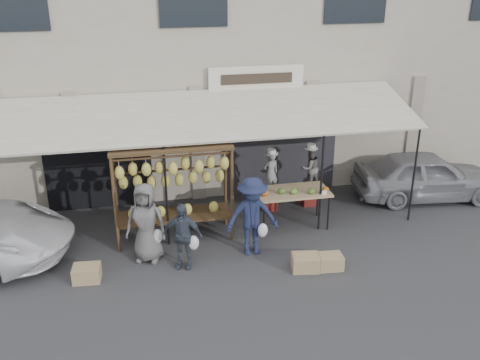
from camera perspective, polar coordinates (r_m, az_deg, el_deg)
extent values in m
plane|color=#2D2D30|center=(11.21, -1.90, -9.13)|extent=(90.00, 90.00, 0.00)
cube|color=#9E9481|center=(16.16, -6.22, 13.92)|extent=(24.00, 6.00, 7.00)
cube|color=#232328|center=(14.19, 4.36, 3.41)|extent=(3.00, 0.10, 2.50)
cube|color=black|center=(13.70, -14.91, 1.99)|extent=(2.60, 0.10, 2.50)
cube|color=silver|center=(13.46, 1.75, 10.81)|extent=(2.40, 0.10, 0.60)
cube|color=beige|center=(12.26, -3.95, 6.96)|extent=(10.00, 2.34, 0.63)
cylinder|color=black|center=(11.58, -7.85, -1.80)|extent=(0.05, 0.05, 2.30)
cylinder|color=black|center=(12.27, 8.65, -0.41)|extent=(0.05, 0.05, 2.30)
cylinder|color=black|center=(13.22, 18.05, 0.40)|extent=(0.05, 0.05, 2.30)
cylinder|color=#3F2A17|center=(11.50, -13.19, -2.66)|extent=(0.07, 0.07, 2.20)
cylinder|color=#3F2A17|center=(11.67, -0.86, -1.66)|extent=(0.07, 0.07, 2.20)
cylinder|color=#3F2A17|center=(12.23, -13.16, -1.10)|extent=(0.07, 0.07, 2.20)
cylinder|color=#3F2A17|center=(12.39, -1.57, -0.17)|extent=(0.07, 0.07, 2.20)
cube|color=#3F2A17|center=(11.48, -7.42, 3.65)|extent=(2.60, 0.90, 0.07)
cylinder|color=#3F2A17|center=(11.19, -7.23, 2.50)|extent=(2.50, 0.05, 0.05)
cylinder|color=#3F2A17|center=(11.85, -7.54, 3.63)|extent=(2.50, 0.05, 0.05)
cylinder|color=#3F2A17|center=(11.67, -7.28, 1.09)|extent=(2.50, 0.05, 0.05)
cube|color=#3F2A17|center=(12.11, -7.03, -3.76)|extent=(2.50, 0.80, 0.05)
ellipsoid|color=#EEE959|center=(11.27, -12.74, 0.75)|extent=(0.20, 0.18, 0.30)
ellipsoid|color=#EEE959|center=(11.40, -11.36, 1.15)|extent=(0.20, 0.18, 0.30)
ellipsoid|color=#EEE959|center=(11.26, -9.96, 1.11)|extent=(0.20, 0.18, 0.30)
ellipsoid|color=#EEE959|center=(11.42, -8.61, 1.34)|extent=(0.20, 0.18, 0.30)
ellipsoid|color=#EEE959|center=(11.29, -7.17, 1.21)|extent=(0.20, 0.18, 0.30)
ellipsoid|color=#EEE959|center=(11.43, -5.87, 1.78)|extent=(0.20, 0.18, 0.30)
ellipsoid|color=#EEE959|center=(11.34, -4.40, 1.45)|extent=(0.20, 0.18, 0.30)
ellipsoid|color=#EEE959|center=(11.50, -3.15, 1.90)|extent=(0.20, 0.18, 0.30)
ellipsoid|color=#EEE959|center=(11.40, -1.67, 1.81)|extent=(0.20, 0.18, 0.30)
ellipsoid|color=#EEE959|center=(11.73, -12.34, -0.27)|extent=(0.20, 0.18, 0.30)
ellipsoid|color=#EEE959|center=(11.72, -10.88, -0.15)|extent=(0.20, 0.18, 0.30)
ellipsoid|color=#EEE959|center=(11.74, -9.41, -0.23)|extent=(0.20, 0.18, 0.30)
ellipsoid|color=#EEE959|center=(11.76, -7.95, -0.12)|extent=(0.20, 0.18, 0.30)
ellipsoid|color=#EEE959|center=(11.77, -6.50, 0.03)|extent=(0.20, 0.18, 0.30)
ellipsoid|color=#EEE959|center=(11.79, -5.06, 0.29)|extent=(0.20, 0.18, 0.30)
ellipsoid|color=#EEE959|center=(11.83, -3.61, 0.30)|extent=(0.20, 0.18, 0.30)
ellipsoid|color=#EEE959|center=(11.87, -2.18, 0.46)|extent=(0.20, 0.18, 0.30)
cube|color=tan|center=(12.47, 5.62, -1.26)|extent=(1.70, 0.90, 0.05)
cylinder|color=black|center=(12.14, 2.57, -4.20)|extent=(0.04, 0.04, 0.85)
cylinder|color=black|center=(12.58, 9.40, -3.50)|extent=(0.04, 0.04, 0.85)
cylinder|color=black|center=(12.78, 1.76, -2.74)|extent=(0.04, 0.04, 0.85)
cylinder|color=black|center=(13.20, 8.28, -2.13)|extent=(0.04, 0.04, 0.85)
ellipsoid|color=#B25919|center=(12.12, 2.64, -1.40)|extent=(0.18, 0.14, 0.14)
ellipsoid|color=#477226|center=(12.24, 4.46, -1.18)|extent=(0.18, 0.14, 0.14)
ellipsoid|color=#598C33|center=(12.26, 5.74, -1.21)|extent=(0.18, 0.14, 0.14)
ellipsoid|color=#477226|center=(12.31, 7.62, -1.19)|extent=(0.18, 0.14, 0.14)
ellipsoid|color=#B25919|center=(12.44, 9.08, -1.01)|extent=(0.18, 0.14, 0.14)
imported|color=gray|center=(13.20, 3.31, 0.72)|extent=(0.45, 0.35, 1.10)
imported|color=slate|center=(13.55, 7.48, 1.27)|extent=(0.64, 0.56, 1.12)
imported|color=#5C5A58|center=(11.19, -10.00, -4.50)|extent=(0.97, 0.78, 1.72)
imported|color=#3A4350|center=(10.90, -6.18, -5.93)|extent=(0.90, 0.60, 1.41)
imported|color=#1C2344|center=(11.25, 1.31, -3.92)|extent=(1.13, 0.65, 1.74)
cube|color=maroon|center=(13.50, 3.24, -2.31)|extent=(0.33, 0.33, 0.43)
cube|color=maroon|center=(13.86, 7.32, -1.76)|extent=(0.34, 0.34, 0.45)
cube|color=tan|center=(11.07, 6.98, -8.73)|extent=(0.60, 0.50, 0.32)
cube|color=tan|center=(11.20, 9.57, -8.58)|extent=(0.53, 0.41, 0.30)
cube|color=tan|center=(11.08, -16.03, -9.55)|extent=(0.56, 0.44, 0.32)
imported|color=gray|center=(14.81, 19.27, 0.47)|extent=(3.89, 1.92, 1.28)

